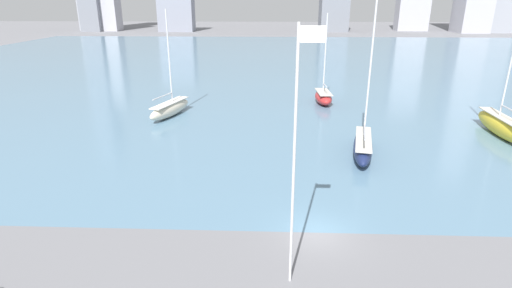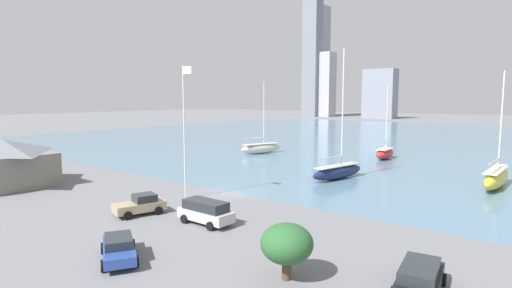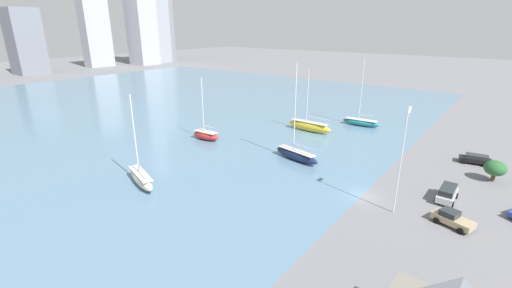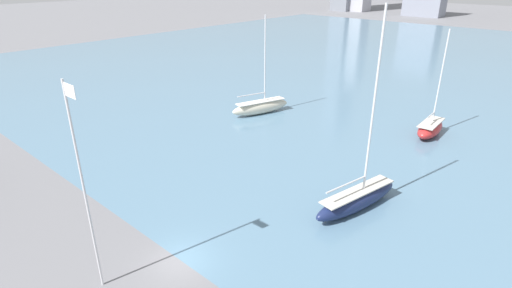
{
  "view_description": "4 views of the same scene",
  "coord_description": "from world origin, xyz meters",
  "px_view_note": "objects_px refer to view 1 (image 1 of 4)",
  "views": [
    {
      "loc": [
        -3.02,
        -22.14,
        14.06
      ],
      "look_at": [
        -4.4,
        12.08,
        1.58
      ],
      "focal_mm": 28.0,
      "sensor_mm": 36.0,
      "label": 1
    },
    {
      "loc": [
        27.56,
        -31.19,
        9.95
      ],
      "look_at": [
        -4.93,
        10.72,
        3.91
      ],
      "focal_mm": 28.0,
      "sensor_mm": 36.0,
      "label": 2
    },
    {
      "loc": [
        -41.23,
        -13.6,
        21.49
      ],
      "look_at": [
        -1.81,
        16.49,
        4.36
      ],
      "focal_mm": 24.0,
      "sensor_mm": 36.0,
      "label": 3
    },
    {
      "loc": [
        18.17,
        -12.74,
        18.12
      ],
      "look_at": [
        -2.26,
        10.16,
        4.69
      ],
      "focal_mm": 28.0,
      "sensor_mm": 36.0,
      "label": 4
    }
  ],
  "objects_px": {
    "sailboat_yellow": "(501,125)",
    "sailboat_cream": "(170,108)",
    "flag_pole": "(295,157)",
    "sailboat_navy": "(363,145)",
    "sailboat_red": "(323,97)"
  },
  "relations": [
    {
      "from": "sailboat_yellow",
      "to": "sailboat_red",
      "type": "bearing_deg",
      "value": 144.62
    },
    {
      "from": "flag_pole",
      "to": "sailboat_cream",
      "type": "relative_size",
      "value": 1.01
    },
    {
      "from": "flag_pole",
      "to": "sailboat_yellow",
      "type": "relative_size",
      "value": 1.01
    },
    {
      "from": "sailboat_cream",
      "to": "flag_pole",
      "type": "bearing_deg",
      "value": -47.88
    },
    {
      "from": "sailboat_red",
      "to": "sailboat_navy",
      "type": "distance_m",
      "value": 20.13
    },
    {
      "from": "sailboat_yellow",
      "to": "sailboat_cream",
      "type": "xyz_separation_m",
      "value": [
        -37.79,
        6.17,
        -0.13
      ]
    },
    {
      "from": "sailboat_cream",
      "to": "sailboat_navy",
      "type": "xyz_separation_m",
      "value": [
        21.57,
        -12.71,
        0.01
      ]
    },
    {
      "from": "flag_pole",
      "to": "sailboat_red",
      "type": "bearing_deg",
      "value": 80.85
    },
    {
      "from": "sailboat_navy",
      "to": "sailboat_cream",
      "type": "bearing_deg",
      "value": 161.2
    },
    {
      "from": "sailboat_yellow",
      "to": "sailboat_red",
      "type": "relative_size",
      "value": 1.06
    },
    {
      "from": "sailboat_yellow",
      "to": "sailboat_navy",
      "type": "bearing_deg",
      "value": -155.85
    },
    {
      "from": "sailboat_cream",
      "to": "sailboat_navy",
      "type": "bearing_deg",
      "value": -12.68
    },
    {
      "from": "sailboat_red",
      "to": "sailboat_cream",
      "type": "bearing_deg",
      "value": -162.89
    },
    {
      "from": "sailboat_navy",
      "to": "flag_pole",
      "type": "bearing_deg",
      "value": -100.71
    },
    {
      "from": "sailboat_red",
      "to": "flag_pole",
      "type": "bearing_deg",
      "value": -102.1
    }
  ]
}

